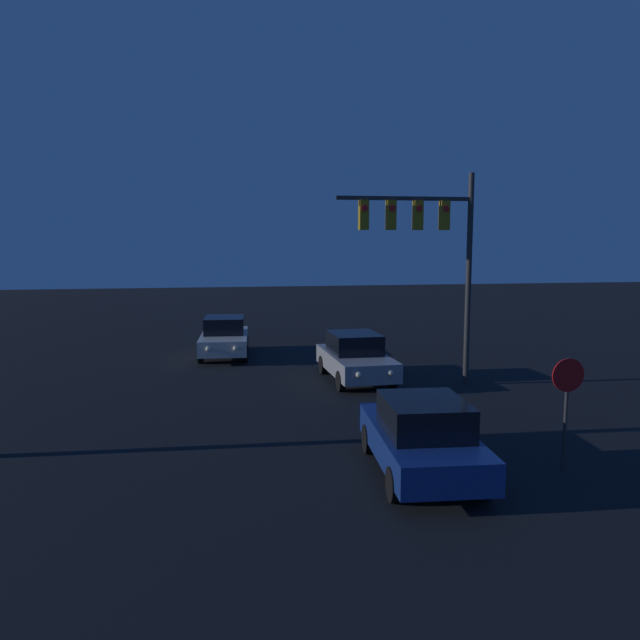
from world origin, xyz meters
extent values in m
cube|color=navy|center=(1.46, 10.02, 0.62)|extent=(2.07, 4.26, 0.60)
cube|color=black|center=(1.45, 9.81, 1.25)|extent=(1.66, 2.00, 0.65)
cylinder|color=black|center=(0.71, 11.35, 0.32)|extent=(0.24, 0.65, 0.64)
cylinder|color=black|center=(2.37, 11.25, 0.32)|extent=(0.24, 0.65, 0.64)
cylinder|color=black|center=(0.55, 8.78, 0.32)|extent=(0.24, 0.65, 0.64)
cylinder|color=black|center=(2.21, 8.68, 0.32)|extent=(0.24, 0.65, 0.64)
sphere|color=#F9EFC6|center=(1.09, 12.14, 0.68)|extent=(0.18, 0.18, 0.18)
sphere|color=#F9EFC6|center=(2.09, 12.08, 0.68)|extent=(0.18, 0.18, 0.18)
cube|color=#99999E|center=(1.99, 18.29, 0.62)|extent=(2.00, 4.23, 0.60)
cube|color=black|center=(1.99, 18.49, 1.25)|extent=(1.63, 1.97, 0.65)
cylinder|color=black|center=(2.89, 17.04, 0.32)|extent=(0.23, 0.65, 0.64)
cylinder|color=black|center=(1.22, 16.96, 0.32)|extent=(0.23, 0.65, 0.64)
cylinder|color=black|center=(2.77, 19.61, 0.32)|extent=(0.23, 0.65, 0.64)
cylinder|color=black|center=(1.10, 19.53, 0.32)|extent=(0.23, 0.65, 0.64)
sphere|color=#F9EFC6|center=(2.59, 16.21, 0.68)|extent=(0.18, 0.18, 0.18)
sphere|color=#F9EFC6|center=(1.59, 16.17, 0.68)|extent=(0.18, 0.18, 0.18)
cube|color=beige|center=(-2.25, 23.39, 0.62)|extent=(2.06, 4.26, 0.60)
cube|color=black|center=(-2.24, 23.60, 1.25)|extent=(1.65, 2.00, 0.65)
cylinder|color=black|center=(-1.49, 22.05, 0.32)|extent=(0.24, 0.65, 0.64)
cylinder|color=black|center=(-3.16, 22.16, 0.32)|extent=(0.24, 0.65, 0.64)
cylinder|color=black|center=(-1.34, 24.63, 0.32)|extent=(0.24, 0.65, 0.64)
cylinder|color=black|center=(-3.00, 24.73, 0.32)|extent=(0.24, 0.65, 0.64)
sphere|color=#F9EFC6|center=(-1.88, 21.27, 0.68)|extent=(0.18, 0.18, 0.18)
sphere|color=#F9EFC6|center=(-2.87, 21.33, 0.68)|extent=(0.18, 0.18, 0.18)
cylinder|color=#2D2D2D|center=(5.38, 17.15, 3.37)|extent=(0.18, 0.18, 6.73)
cube|color=#2D2D2D|center=(3.23, 17.15, 5.92)|extent=(4.29, 0.12, 0.12)
cube|color=#A57F14|center=(4.52, 17.15, 5.41)|extent=(0.28, 0.28, 0.90)
cylinder|color=red|center=(4.52, 17.00, 5.62)|extent=(0.20, 0.02, 0.20)
cube|color=#A57F14|center=(3.66, 17.15, 5.41)|extent=(0.28, 0.28, 0.90)
cylinder|color=red|center=(3.66, 17.00, 5.62)|extent=(0.20, 0.02, 0.20)
cube|color=#A57F14|center=(2.80, 17.15, 5.41)|extent=(0.28, 0.28, 0.90)
cylinder|color=red|center=(2.80, 17.00, 5.62)|extent=(0.20, 0.02, 0.20)
cube|color=#A57F14|center=(1.94, 17.15, 5.41)|extent=(0.28, 0.28, 0.90)
cylinder|color=red|center=(1.94, 17.00, 5.62)|extent=(0.20, 0.02, 0.20)
cylinder|color=#2D2D2D|center=(4.36, 9.66, 1.17)|extent=(0.07, 0.07, 2.34)
cylinder|color=red|center=(4.36, 9.64, 2.00)|extent=(0.68, 0.03, 0.68)
camera|label=1|loc=(-2.53, -1.55, 4.70)|focal=35.00mm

